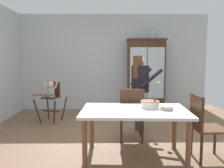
% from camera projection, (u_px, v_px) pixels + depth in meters
% --- Properties ---
extents(ground_plane, '(6.24, 6.24, 0.00)m').
position_uv_depth(ground_plane, '(116.00, 140.00, 4.24)').
color(ground_plane, brown).
extents(wall_back, '(5.32, 0.06, 2.70)m').
position_uv_depth(wall_back, '(113.00, 62.00, 6.70)').
color(wall_back, silver).
rests_on(wall_back, ground_plane).
extents(china_cabinet, '(1.06, 0.48, 2.00)m').
position_uv_depth(china_cabinet, '(146.00, 75.00, 6.49)').
color(china_cabinet, '#422819').
rests_on(china_cabinet, ground_plane).
extents(ceramic_vase, '(0.13, 0.13, 0.27)m').
position_uv_depth(ceramic_vase, '(152.00, 34.00, 6.37)').
color(ceramic_vase, '#B2B7B2').
rests_on(ceramic_vase, china_cabinet).
extents(high_chair_with_toddler, '(0.72, 0.80, 0.95)m').
position_uv_depth(high_chair_with_toddler, '(51.00, 94.00, 5.41)').
color(high_chair_with_toddler, '#422819').
rests_on(high_chair_with_toddler, ground_plane).
extents(adult_person, '(0.63, 0.62, 1.53)m').
position_uv_depth(adult_person, '(140.00, 84.00, 4.64)').
color(adult_person, '#47474C').
rests_on(adult_person, ground_plane).
extents(dining_table, '(1.59, 1.03, 0.74)m').
position_uv_depth(dining_table, '(135.00, 116.00, 3.42)').
color(dining_table, silver).
rests_on(dining_table, ground_plane).
extents(birthday_cake, '(0.28, 0.28, 0.19)m').
position_uv_depth(birthday_cake, '(150.00, 104.00, 3.53)').
color(birthday_cake, white).
rests_on(birthday_cake, dining_table).
extents(serving_bowl, '(0.18, 0.18, 0.05)m').
position_uv_depth(serving_bowl, '(167.00, 108.00, 3.39)').
color(serving_bowl, '#C6AD93').
rests_on(serving_bowl, dining_table).
extents(dining_chair_far_side, '(0.47, 0.47, 0.96)m').
position_uv_depth(dining_chair_far_side, '(132.00, 111.00, 4.13)').
color(dining_chair_far_side, '#422819').
rests_on(dining_chair_far_side, ground_plane).
extents(dining_chair_right_end, '(0.45, 0.45, 0.96)m').
position_uv_depth(dining_chair_right_end, '(203.00, 123.00, 3.40)').
color(dining_chair_right_end, '#422819').
rests_on(dining_chair_right_end, ground_plane).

